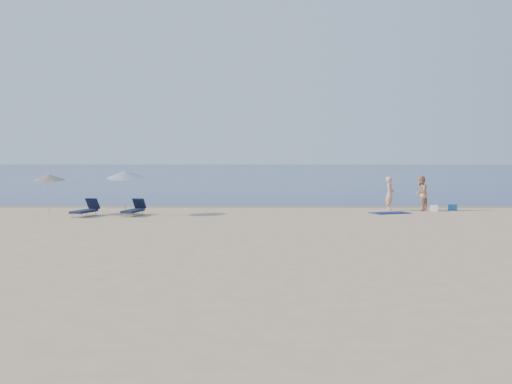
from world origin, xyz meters
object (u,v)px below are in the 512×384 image
at_px(person_left, 390,194).
at_px(blue_cooler, 453,207).
at_px(umbrella_near, 125,174).
at_px(person_right, 421,193).

relative_size(person_left, blue_cooler, 3.92).
height_order(blue_cooler, umbrella_near, umbrella_near).
distance_m(person_right, blue_cooler, 1.88).
bearing_deg(person_left, blue_cooler, -69.96).
relative_size(person_right, umbrella_near, 0.79).
distance_m(person_right, umbrella_near, 14.69).
xyz_separation_m(person_right, umbrella_near, (-14.42, -2.61, 1.04)).
height_order(person_right, blue_cooler, person_right).
bearing_deg(person_right, umbrella_near, -47.28).
height_order(person_right, umbrella_near, umbrella_near).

